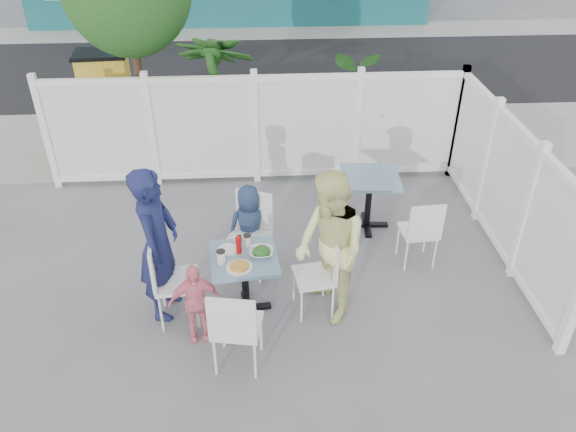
{
  "coord_description": "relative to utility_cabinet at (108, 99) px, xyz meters",
  "views": [
    {
      "loc": [
        0.12,
        -4.92,
        4.11
      ],
      "look_at": [
        0.41,
        -0.02,
        0.92
      ],
      "focal_mm": 35.0,
      "sensor_mm": 36.0,
      "label": 1
    }
  ],
  "objects": [
    {
      "name": "ground",
      "position": [
        2.3,
        -4.0,
        -0.71
      ],
      "size": [
        80.0,
        80.0,
        0.0
      ],
      "primitive_type": "plane",
      "color": "slate"
    },
    {
      "name": "near_sidewalk",
      "position": [
        2.3,
        -0.2,
        -0.7
      ],
      "size": [
        24.0,
        2.6,
        0.01
      ],
      "primitive_type": "cube",
      "color": "gray",
      "rests_on": "ground"
    },
    {
      "name": "street",
      "position": [
        2.3,
        3.5,
        -0.71
      ],
      "size": [
        24.0,
        5.0,
        0.01
      ],
      "primitive_type": "cube",
      "color": "black",
      "rests_on": "ground"
    },
    {
      "name": "far_sidewalk",
      "position": [
        2.3,
        6.6,
        -0.7
      ],
      "size": [
        24.0,
        1.6,
        0.01
      ],
      "primitive_type": "cube",
      "color": "gray",
      "rests_on": "ground"
    },
    {
      "name": "fence_back",
      "position": [
        2.4,
        -1.6,
        0.08
      ],
      "size": [
        5.86,
        0.08,
        1.6
      ],
      "color": "white",
      "rests_on": "ground"
    },
    {
      "name": "fence_right",
      "position": [
        5.3,
        -3.4,
        0.08
      ],
      "size": [
        0.08,
        3.66,
        1.6
      ],
      "rotation": [
        0.0,
        0.0,
        1.57
      ],
      "color": "white",
      "rests_on": "ground"
    },
    {
      "name": "utility_cabinet",
      "position": [
        0.0,
        0.0,
        0.0
      ],
      "size": [
        0.8,
        0.6,
        1.42
      ],
      "primitive_type": "cube",
      "rotation": [
        0.0,
        0.0,
        0.07
      ],
      "color": "gold",
      "rests_on": "ground"
    },
    {
      "name": "potted_shrub_a",
      "position": [
        1.89,
        -0.9,
        0.3
      ],
      "size": [
        1.25,
        1.25,
        2.02
      ],
      "primitive_type": "imported",
      "rotation": [
        0.0,
        0.0,
        3.03
      ],
      "color": "#194717",
      "rests_on": "ground"
    },
    {
      "name": "potted_shrub_b",
      "position": [
        4.07,
        -1.0,
        0.05
      ],
      "size": [
        1.63,
        1.5,
        1.51
      ],
      "primitive_type": "imported",
      "rotation": [
        0.0,
        0.0,
        2.86
      ],
      "color": "#194717",
      "rests_on": "ground"
    },
    {
      "name": "main_table",
      "position": [
        2.25,
        -4.42,
        -0.16
      ],
      "size": [
        0.73,
        0.73,
        0.71
      ],
      "rotation": [
        0.0,
        0.0,
        0.1
      ],
      "color": "slate",
      "rests_on": "ground"
    },
    {
      "name": "spare_table",
      "position": [
        3.81,
        -2.91,
        -0.13
      ],
      "size": [
        0.75,
        0.75,
        0.74
      ],
      "rotation": [
        0.0,
        0.0,
        -0.06
      ],
      "color": "slate",
      "rests_on": "ground"
    },
    {
      "name": "chair_left",
      "position": [
        1.48,
        -4.48,
        -0.14
      ],
      "size": [
        0.47,
        0.48,
        0.98
      ],
      "rotation": [
        0.0,
        0.0,
        -1.48
      ],
      "color": "white",
      "rests_on": "ground"
    },
    {
      "name": "chair_right",
      "position": [
        3.03,
        -4.43,
        -0.18
      ],
      "size": [
        0.45,
        0.47,
        0.9
      ],
      "rotation": [
        0.0,
        0.0,
        1.73
      ],
      "color": "white",
      "rests_on": "ground"
    },
    {
      "name": "chair_back",
      "position": [
        2.32,
        -3.67,
        -0.15
      ],
      "size": [
        0.56,
        0.55,
        0.96
      ],
      "rotation": [
        0.0,
        0.0,
        2.76
      ],
      "color": "white",
      "rests_on": "ground"
    },
    {
      "name": "chair_near",
      "position": [
        2.17,
        -5.22,
        -0.15
      ],
      "size": [
        0.5,
        0.49,
        0.95
      ],
      "rotation": [
        0.0,
        0.0,
        -0.17
      ],
      "color": "white",
      "rests_on": "ground"
    },
    {
      "name": "chair_spare",
      "position": [
        4.26,
        -3.76,
        -0.19
      ],
      "size": [
        0.43,
        0.42,
        0.88
      ],
      "rotation": [
        0.0,
        0.0,
        0.07
      ],
      "color": "white",
      "rests_on": "ground"
    },
    {
      "name": "man",
      "position": [
        1.4,
        -4.34,
        0.13
      ],
      "size": [
        0.48,
        0.66,
        1.69
      ],
      "primitive_type": "imported",
      "rotation": [
        0.0,
        0.0,
        1.44
      ],
      "color": "#181D49",
      "rests_on": "ground"
    },
    {
      "name": "woman",
      "position": [
        3.1,
        -4.5,
        0.11
      ],
      "size": [
        0.86,
        0.97,
        1.64
      ],
      "primitive_type": "imported",
      "rotation": [
        0.0,
        0.0,
        -1.21
      ],
      "color": "#E7EA4D",
      "rests_on": "ground"
    },
    {
      "name": "boy",
      "position": [
        2.3,
        -3.58,
        -0.2
      ],
      "size": [
        0.56,
        0.43,
        1.02
      ],
      "primitive_type": "imported",
      "rotation": [
        0.0,
        0.0,
        3.38
      ],
      "color": "navy",
      "rests_on": "ground"
    },
    {
      "name": "toddler",
      "position": [
        1.77,
        -4.77,
        -0.27
      ],
      "size": [
        0.55,
        0.3,
        0.89
      ],
      "primitive_type": "imported",
      "rotation": [
        0.0,
        0.0,
        0.18
      ],
      "color": "pink",
      "rests_on": "ground"
    },
    {
      "name": "plate_main",
      "position": [
        2.21,
        -4.6,
        0.01
      ],
      "size": [
        0.26,
        0.26,
        0.02
      ],
      "primitive_type": "cylinder",
      "color": "white",
      "rests_on": "main_table"
    },
    {
      "name": "plate_side",
      "position": [
        2.09,
        -4.3,
        0.0
      ],
      "size": [
        0.21,
        0.21,
        0.01
      ],
      "primitive_type": "cylinder",
      "color": "white",
      "rests_on": "main_table"
    },
    {
      "name": "salad_bowl",
      "position": [
        2.43,
        -4.39,
        0.03
      ],
      "size": [
        0.24,
        0.24,
        0.06
      ],
      "primitive_type": "imported",
      "color": "white",
      "rests_on": "main_table"
    },
    {
      "name": "coffee_cup_a",
      "position": [
        2.03,
        -4.49,
        0.06
      ],
      "size": [
        0.08,
        0.08,
        0.13
      ],
      "primitive_type": "cylinder",
      "color": "beige",
      "rests_on": "main_table"
    },
    {
      "name": "coffee_cup_b",
      "position": [
        2.29,
        -4.22,
        0.06
      ],
      "size": [
        0.08,
        0.08,
        0.12
      ],
      "primitive_type": "cylinder",
      "color": "beige",
      "rests_on": "main_table"
    },
    {
      "name": "ketchup_bottle",
      "position": [
        2.2,
        -4.34,
        0.09
      ],
      "size": [
        0.06,
        0.06,
        0.18
      ],
      "primitive_type": "cylinder",
      "color": "#AC0708",
      "rests_on": "main_table"
    },
    {
      "name": "salt_shaker",
      "position": [
        2.15,
        -4.15,
        0.03
      ],
      "size": [
        0.03,
        0.03,
        0.06
      ],
      "primitive_type": "cylinder",
      "color": "white",
      "rests_on": "main_table"
    },
    {
      "name": "pepper_shaker",
      "position": [
        2.21,
        -4.14,
        0.03
      ],
      "size": [
        0.03,
        0.03,
        0.07
      ],
      "primitive_type": "cylinder",
      "color": "black",
      "rests_on": "main_table"
    }
  ]
}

